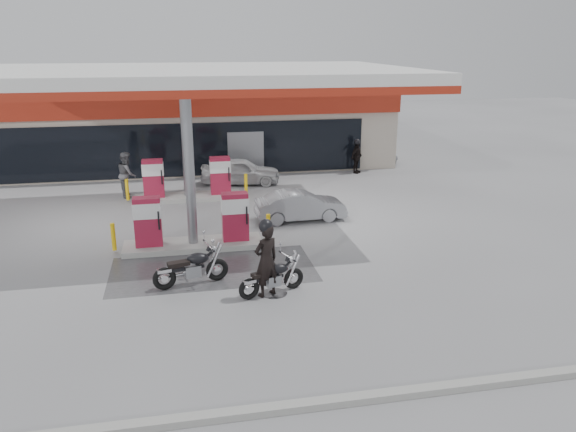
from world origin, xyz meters
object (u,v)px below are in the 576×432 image
pump_island_far (188,183)px  sedan_white (240,171)px  parked_car_right (361,155)px  parked_motorcycle (192,268)px  biker_main (266,260)px  hatchback_silver (301,206)px  biker_walking (357,157)px  pump_island_near (193,227)px  attendant (127,174)px  main_motorcycle (273,278)px

pump_island_far → sedan_white: pump_island_far is taller
sedan_white → parked_car_right: bearing=-58.2°
parked_motorcycle → biker_main: bearing=-42.8°
hatchback_silver → biker_walking: size_ratio=2.05×
pump_island_far → parked_motorcycle: size_ratio=2.42×
pump_island_near → biker_walking: (8.61, 9.37, 0.12)m
pump_island_near → pump_island_far: 6.00m
parked_motorcycle → hatchback_silver: hatchback_silver is taller
pump_island_near → biker_main: size_ratio=2.57×
pump_island_near → sedan_white: 8.58m
attendant → hatchback_silver: (6.64, -4.80, -0.42)m
pump_island_near → main_motorcycle: size_ratio=2.72×
attendant → parked_car_right: bearing=-77.0°
attendant → biker_walking: size_ratio=1.18×
sedan_white → main_motorcycle: bearing=-174.5°
pump_island_near → biker_main: bearing=-66.2°
parked_car_right → attendant: bearing=122.7°
sedan_white → parked_car_right: 7.64m
attendant → biker_walking: (11.16, 2.37, -0.15)m
parked_motorcycle → sedan_white: (2.64, 11.18, 0.14)m
parked_motorcycle → attendant: 10.29m
biker_walking → pump_island_far: bearing=157.5°
parked_motorcycle → parked_car_right: parked_motorcycle is taller
pump_island_near → hatchback_silver: 4.65m
biker_main → hatchback_silver: bearing=-137.6°
pump_island_near → main_motorcycle: (1.97, -3.98, -0.26)m
pump_island_near → hatchback_silver: pump_island_near is taller
attendant → hatchback_silver: bearing=-132.4°
biker_main → parked_car_right: bearing=-144.0°
main_motorcycle → hatchback_silver: (2.13, 6.18, 0.12)m
sedan_white → pump_island_far: bearing=139.2°
parked_motorcycle → sedan_white: sedan_white is taller
parked_car_right → hatchback_silver: bearing=162.3°
parked_motorcycle → hatchback_silver: bearing=37.1°
biker_walking → sedan_white: bearing=147.0°
sedan_white → biker_walking: size_ratio=2.23×
attendant → parked_motorcycle: bearing=-172.9°
biker_walking → hatchback_silver: bearing=-166.1°
pump_island_far → attendant: size_ratio=2.62×
parked_car_right → biker_walking: (-0.90, -1.92, 0.28)m
sedan_white → attendant: (-5.06, -1.20, 0.35)m
parked_motorcycle → sedan_white: size_ratio=0.57×
biker_main → hatchback_silver: size_ratio=0.59×
pump_island_far → parked_car_right: size_ratio=1.30×
main_motorcycle → hatchback_silver: hatchback_silver is taller
parked_car_right → biker_walking: 2.14m
pump_island_near → biker_walking: pump_island_near is taller
biker_main → attendant: (-4.33, 11.05, -0.02)m
pump_island_near → parked_car_right: bearing=49.9°
sedan_white → hatchback_silver: bearing=-157.2°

